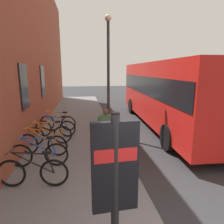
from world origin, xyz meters
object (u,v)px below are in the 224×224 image
Objects in this scene: bicycle_under_window at (58,122)px; bicycle_beside_lamp at (56,128)px; transit_info_sign at (115,179)px; bicycle_by_door at (39,154)px; pedestrian_crossing_street at (106,125)px; bicycle_end_of_row at (43,144)px; bicycle_nearest_sign at (49,135)px; street_lamp at (108,66)px; bicycle_far_end at (33,172)px; city_bus at (167,90)px.

bicycle_beside_lamp is at bearing -179.89° from bicycle_under_window.
transit_info_sign reaches higher than bicycle_under_window.
bicycle_by_door is at bearing 176.80° from bicycle_beside_lamp.
bicycle_end_of_row is at bearing 94.07° from pedestrian_crossing_street.
street_lamp is at bearing -67.31° from bicycle_nearest_sign.
bicycle_nearest_sign is 1.03× the size of bicycle_under_window.
bicycle_nearest_sign is 5.93m from transit_info_sign.
street_lamp reaches higher than bicycle_by_door.
bicycle_beside_lamp is 1.16× the size of pedestrian_crossing_street.
bicycle_end_of_row is (1.95, 0.11, 0.00)m from bicycle_far_end.
city_bus reaches higher than transit_info_sign.
transit_info_sign reaches higher than bicycle_end_of_row.
bicycle_far_end is 1.95m from bicycle_end_of_row.
street_lamp reaches higher than bicycle_beside_lamp.
pedestrian_crossing_street is (2.10, -2.07, 0.54)m from bicycle_far_end.
bicycle_end_of_row is (0.86, 0.03, 0.00)m from bicycle_by_door.
city_bus is 3.75m from street_lamp.
bicycle_nearest_sign is 2.35m from pedestrian_crossing_street.
pedestrian_crossing_street is 2.82m from street_lamp.
street_lamp reaches higher than bicycle_end_of_row.
bicycle_end_of_row is at bearing 3.19° from bicycle_far_end.
transit_info_sign is at bearing -163.28° from bicycle_nearest_sign.
bicycle_by_door is 1.00× the size of bicycle_nearest_sign.
bicycle_far_end is 1.00× the size of bicycle_by_door.
city_bus is at bearing -68.09° from bicycle_nearest_sign.
bicycle_by_door is 2.76m from bicycle_beside_lamp.
street_lamp is (1.04, -2.48, 2.63)m from bicycle_nearest_sign.
city_bus is at bearing -76.08° from bicycle_beside_lamp.
city_bus is at bearing -60.47° from bicycle_end_of_row.
bicycle_under_window is at bearing -2.36° from bicycle_by_door.
bicycle_far_end is 7.88m from city_bus.
bicycle_far_end is at bearing 148.62° from street_lamp.
pedestrian_crossing_street is (-1.75, -1.99, 0.54)m from bicycle_beside_lamp.
street_lamp is (2.01, -2.52, 2.63)m from bicycle_end_of_row.
street_lamp is at bearing -87.30° from bicycle_beside_lamp.
city_bus is (0.46, -5.64, 1.41)m from bicycle_under_window.
transit_info_sign is (-6.49, -1.53, 1.21)m from bicycle_beside_lamp.
bicycle_far_end is at bearing -176.81° from bicycle_end_of_row.
bicycle_far_end and bicycle_end_of_row have the same top height.
bicycle_by_door is at bearing 4.22° from bicycle_far_end.
bicycle_beside_lamp is at bearing -8.64° from bicycle_nearest_sign.
bicycle_by_door is 1.17× the size of pedestrian_crossing_street.
transit_info_sign is 0.23× the size of city_bus.
bicycle_beside_lamp is at bearing -5.49° from bicycle_end_of_row.
bicycle_beside_lamp is 0.73× the size of transit_info_sign.
bicycle_end_of_row is at bearing 174.51° from bicycle_beside_lamp.
street_lamp is (-1.29, 3.30, 1.22)m from city_bus.
street_lamp is at bearing -31.38° from bicycle_far_end.
bicycle_by_door is (1.09, 0.08, 0.00)m from bicycle_far_end.
bicycle_by_door is 4.63m from street_lamp.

